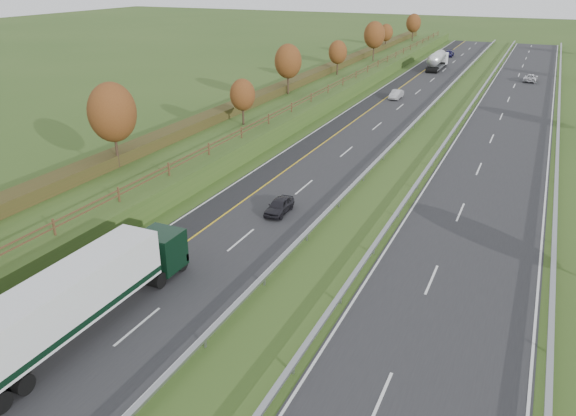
% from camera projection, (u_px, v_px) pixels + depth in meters
% --- Properties ---
extents(ground, '(400.00, 400.00, 0.00)m').
position_uv_depth(ground, '(423.00, 141.00, 65.75)').
color(ground, '#304C1B').
rests_on(ground, ground).
extents(near_carriageway, '(10.50, 200.00, 0.04)m').
position_uv_depth(near_carriageway, '(370.00, 123.00, 72.97)').
color(near_carriageway, '#242427').
rests_on(near_carriageway, ground).
extents(far_carriageway, '(10.50, 200.00, 0.04)m').
position_uv_depth(far_carriageway, '(504.00, 138.00, 66.71)').
color(far_carriageway, '#242427').
rests_on(far_carriageway, ground).
extents(hard_shoulder, '(3.00, 200.00, 0.04)m').
position_uv_depth(hard_shoulder, '(343.00, 121.00, 74.40)').
color(hard_shoulder, black).
rests_on(hard_shoulder, ground).
extents(lane_markings, '(26.75, 200.00, 0.01)m').
position_uv_depth(lane_markings, '(419.00, 129.00, 70.43)').
color(lane_markings, silver).
rests_on(lane_markings, near_carriageway).
extents(embankment_left, '(12.00, 200.00, 2.00)m').
position_uv_depth(embankment_left, '(279.00, 107.00, 77.53)').
color(embankment_left, '#304C1B').
rests_on(embankment_left, ground).
extents(hedge_left, '(2.20, 180.00, 1.10)m').
position_uv_depth(hedge_left, '(266.00, 94.00, 77.68)').
color(hedge_left, '#343616').
rests_on(hedge_left, embankment_left).
extents(fence_left, '(0.12, 189.06, 1.20)m').
position_uv_depth(fence_left, '(309.00, 98.00, 74.80)').
color(fence_left, '#422B19').
rests_on(fence_left, embankment_left).
extents(median_barrier_near, '(0.32, 200.00, 0.71)m').
position_uv_depth(median_barrier_near, '(414.00, 124.00, 70.58)').
color(median_barrier_near, gray).
rests_on(median_barrier_near, ground).
extents(median_barrier_far, '(0.32, 200.00, 0.71)m').
position_uv_depth(median_barrier_far, '(455.00, 128.00, 68.64)').
color(median_barrier_far, gray).
rests_on(median_barrier_far, ground).
extents(outer_barrier_far, '(0.32, 200.00, 0.71)m').
position_uv_depth(outer_barrier_far, '(558.00, 139.00, 64.27)').
color(outer_barrier_far, gray).
rests_on(outer_barrier_far, ground).
extents(trees_left, '(6.64, 164.30, 7.66)m').
position_uv_depth(trees_left, '(271.00, 71.00, 72.47)').
color(trees_left, '#2D2116').
rests_on(trees_left, embankment_left).
extents(box_lorry, '(2.58, 16.28, 4.06)m').
position_uv_depth(box_lorry, '(80.00, 296.00, 30.04)').
color(box_lorry, black).
rests_on(box_lorry, near_carriageway).
extents(road_tanker, '(2.40, 11.22, 3.46)m').
position_uv_depth(road_tanker, '(437.00, 60.00, 112.07)').
color(road_tanker, silver).
rests_on(road_tanker, near_carriageway).
extents(car_dark_near, '(1.65, 3.79, 1.27)m').
position_uv_depth(car_dark_near, '(279.00, 206.00, 45.82)').
color(car_dark_near, black).
rests_on(car_dark_near, near_carriageway).
extents(car_silver_mid, '(1.49, 4.03, 1.32)m').
position_uv_depth(car_silver_mid, '(396.00, 94.00, 86.73)').
color(car_silver_mid, '#A5A5AA').
rests_on(car_silver_mid, near_carriageway).
extents(car_small_far, '(2.04, 4.72, 1.35)m').
position_uv_depth(car_small_far, '(449.00, 54.00, 128.93)').
color(car_small_far, '#141238').
rests_on(car_small_far, near_carriageway).
extents(car_oncoming, '(2.36, 4.77, 1.30)m').
position_uv_depth(car_oncoming, '(531.00, 78.00, 100.09)').
color(car_oncoming, silver).
rests_on(car_oncoming, far_carriageway).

